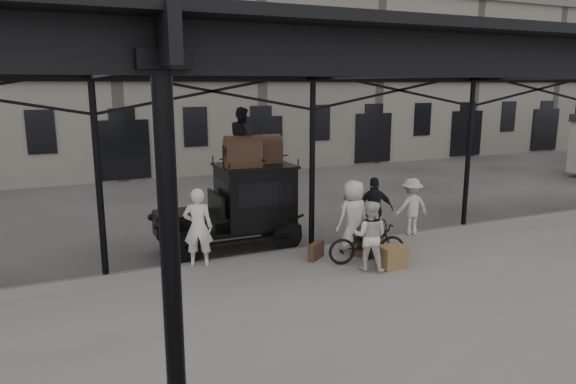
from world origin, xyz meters
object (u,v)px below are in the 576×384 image
object	(u,v)px
bicycle	(367,243)
steamer_trunk_roof_near	(243,154)
taxi	(244,203)
porter_official	(374,209)
steamer_trunk_platform	(369,239)
porter_left	(198,227)

from	to	relation	value
bicycle	steamer_trunk_roof_near	world-z (taller)	steamer_trunk_roof_near
taxi	porter_official	bearing A→B (deg)	-21.45
steamer_trunk_roof_near	steamer_trunk_platform	xyz separation A→B (m)	(2.61, -1.80, -2.02)
steamer_trunk_roof_near	steamer_trunk_platform	world-z (taller)	steamer_trunk_roof_near
steamer_trunk_platform	steamer_trunk_roof_near	bearing A→B (deg)	101.69
porter_left	bicycle	xyz separation A→B (m)	(3.59, -1.39, -0.42)
taxi	steamer_trunk_roof_near	xyz separation A→B (m)	(-0.08, -0.25, 1.30)
porter_official	steamer_trunk_roof_near	distance (m)	3.73
porter_official	taxi	bearing A→B (deg)	0.04
porter_official	steamer_trunk_platform	size ratio (longest dim) A/B	1.85
taxi	porter_left	world-z (taller)	taxi
taxi	steamer_trunk_roof_near	world-z (taller)	steamer_trunk_roof_near
bicycle	steamer_trunk_platform	world-z (taller)	bicycle
bicycle	porter_left	bearing A→B (deg)	81.76
steamer_trunk_roof_near	steamer_trunk_platform	size ratio (longest dim) A/B	0.97
porter_left	steamer_trunk_roof_near	xyz separation A→B (m)	(1.44, 1.02, 1.46)
taxi	porter_left	xyz separation A→B (m)	(-1.52, -1.27, -0.15)
steamer_trunk_platform	porter_left	bearing A→B (deg)	125.39
porter_left	bicycle	bearing A→B (deg)	178.78
taxi	steamer_trunk_platform	size ratio (longest dim) A/B	3.99
taxi	porter_official	distance (m)	3.42
porter_left	porter_official	xyz separation A→B (m)	(4.69, 0.02, -0.05)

